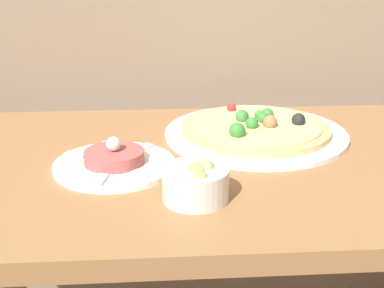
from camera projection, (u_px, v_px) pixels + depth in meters
dining_table at (216, 212)px, 1.03m from camera, size 1.40×0.65×0.76m
pizza_plate at (256, 130)px, 1.11m from camera, size 0.38×0.38×0.05m
tartare_plate at (114, 162)px, 0.95m from camera, size 0.22×0.22×0.06m
small_bowl at (196, 182)px, 0.83m from camera, size 0.10×0.10×0.06m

